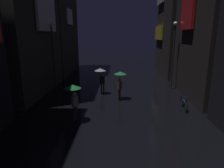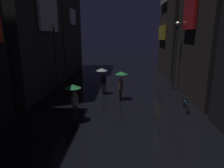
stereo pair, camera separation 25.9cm
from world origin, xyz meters
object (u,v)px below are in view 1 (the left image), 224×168
at_px(pedestrian_midstreet_left_green, 73,93).
at_px(streetlamp_left_far, 53,50).
at_px(pedestrian_foreground_right_clear, 101,74).
at_px(bicycle_parked_at_storefront, 184,103).
at_px(streetlamp_right_far, 174,48).
at_px(pedestrian_midstreet_centre_green, 120,78).

bearing_deg(pedestrian_midstreet_left_green, streetlamp_left_far, 115.96).
height_order(pedestrian_foreground_right_clear, streetlamp_left_far, streetlamp_left_far).
height_order(pedestrian_midstreet_left_green, bicycle_parked_at_storefront, pedestrian_midstreet_left_green).
bearing_deg(streetlamp_right_far, streetlamp_left_far, -174.24).
height_order(pedestrian_midstreet_left_green, streetlamp_left_far, streetlamp_left_far).
distance_m(pedestrian_midstreet_left_green, streetlamp_left_far, 6.95).
relative_size(bicycle_parked_at_storefront, streetlamp_left_far, 0.32).
bearing_deg(pedestrian_midstreet_centre_green, pedestrian_foreground_right_clear, 136.34).
xyz_separation_m(streetlamp_right_far, streetlamp_left_far, (-10.00, -1.01, -0.07)).
bearing_deg(streetlamp_right_far, bicycle_parked_at_storefront, -94.66).
distance_m(pedestrian_foreground_right_clear, bicycle_parked_at_storefront, 6.61).
xyz_separation_m(pedestrian_midstreet_centre_green, streetlamp_right_far, (4.54, 3.16, 1.91)).
bearing_deg(pedestrian_midstreet_left_green, pedestrian_foreground_right_clear, 79.11).
relative_size(pedestrian_midstreet_centre_green, streetlamp_right_far, 0.37).
xyz_separation_m(pedestrian_midstreet_left_green, bicycle_parked_at_storefront, (6.66, 2.11, -1.28)).
relative_size(pedestrian_foreground_right_clear, streetlamp_left_far, 0.38).
bearing_deg(bicycle_parked_at_storefront, pedestrian_midstreet_centre_green, 156.88).
height_order(pedestrian_foreground_right_clear, pedestrian_midstreet_centre_green, same).
distance_m(pedestrian_foreground_right_clear, pedestrian_midstreet_centre_green, 2.08).
xyz_separation_m(bicycle_parked_at_storefront, streetlamp_left_far, (-9.60, 3.92, 3.12)).
bearing_deg(pedestrian_foreground_right_clear, streetlamp_right_far, 15.94).
distance_m(pedestrian_foreground_right_clear, streetlamp_left_far, 4.42).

